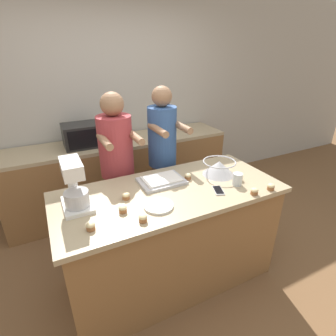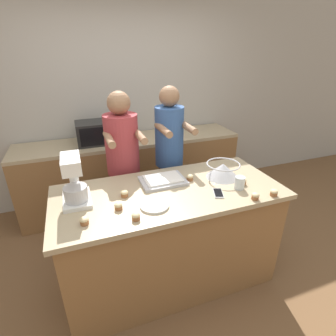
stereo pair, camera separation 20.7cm
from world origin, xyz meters
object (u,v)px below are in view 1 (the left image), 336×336
Objects in this scene: microwave_oven at (84,135)px; cell_phone at (218,190)px; cupcake_5 at (91,226)px; person_right at (163,162)px; drinking_glass at (238,179)px; baking_tray at (162,180)px; cupcake_2 at (143,218)px; mixing_bowl at (219,167)px; small_plate at (159,206)px; stand_mixer at (75,187)px; cupcake_7 at (254,191)px; cupcake_0 at (188,176)px; cupcake_3 at (240,178)px; person_left at (118,173)px; cupcake_4 at (126,196)px; cupcake_1 at (271,187)px; cupcake_6 at (123,209)px.

microwave_oven is 2.90× the size of cell_phone.
microwave_oven is 8.00× the size of cupcake_5.
drinking_glass is (0.31, -0.81, 0.10)m from person_right.
baking_tray is 0.57m from cupcake_2.
cell_phone is (-0.18, -0.25, -0.06)m from mixing_bowl.
drinking_glass reaches higher than small_plate.
stand_mixer is 1.35m from cupcake_7.
cupcake_0 is (0.23, -0.05, 0.01)m from baking_tray.
baking_tray is at bearing 138.09° from cupcake_7.
person_right is 10.45× the size of cell_phone.
cupcake_3 is (0.96, 0.18, 0.00)m from cupcake_2.
person_left is 28.40× the size of cupcake_4.
stand_mixer is 6.30× the size of cupcake_1.
cupcake_5 is (-1.20, -0.29, -0.04)m from mixing_bowl.
microwave_oven is (-0.16, 0.78, 0.19)m from person_left.
cupcake_6 is (-0.25, 0.05, 0.02)m from small_plate.
cupcake_6 is at bearing -131.23° from person_right.
mixing_bowl is 2.80× the size of drinking_glass.
person_right is 1.10m from cupcake_2.
cupcake_0 and cupcake_4 have the same top height.
cupcake_3 is 1.00× the size of cupcake_6.
baking_tray is 0.48m from cell_phone.
cupcake_6 is at bearing 177.72° from drinking_glass.
cupcake_2 is (-0.59, -0.93, 0.07)m from person_right.
mixing_bowl reaches higher than small_plate.
cupcake_3 is at bearing 4.52° from small_plate.
microwave_oven is 1.85m from drinking_glass.
cupcake_1 is at bearing -42.56° from cupcake_0.
cupcake_1 reaches higher than cell_phone.
small_plate is 3.71× the size of cupcake_1.
cupcake_2 is (-0.69, -0.11, 0.02)m from cell_phone.
microwave_oven is 8.00× the size of cupcake_1.
cupcake_6 is at bearing -146.78° from baking_tray.
person_right reaches higher than drinking_glass.
cupcake_6 is at bearing 168.97° from cupcake_1.
microwave_oven is at bearing 80.71° from cupcake_5.
person_right is at bearing 57.82° from cupcake_2.
cupcake_1 is (0.21, -0.42, -0.04)m from mixing_bowl.
cupcake_7 is (0.75, -0.17, 0.02)m from small_plate.
cupcake_1 is at bearing -34.87° from baking_tray.
cupcake_3 is 1.05m from cupcake_6.
stand_mixer is at bearing -149.68° from person_right.
cupcake_4 is (-0.11, -0.61, 0.10)m from person_left.
person_right is at bearing 116.62° from mixing_bowl.
person_left is 0.55m from baking_tray.
cupcake_1 reaches higher than baking_tray.
cupcake_1 is at bearing -1.67° from cupcake_7.
cupcake_5 is at bearing -174.83° from small_plate.
mixing_bowl is 1.24m from cupcake_5.
mixing_bowl is at bearing 18.92° from small_plate.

